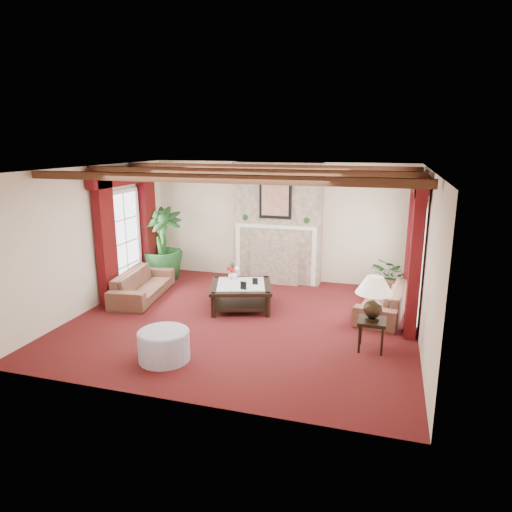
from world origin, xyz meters
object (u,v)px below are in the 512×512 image
(sofa_right, at_px, (384,295))
(ottoman, at_px, (164,346))
(potted_palm, at_px, (163,260))
(sofa_left, at_px, (142,280))
(coffee_table, at_px, (241,296))
(side_table, at_px, (371,335))

(sofa_right, relative_size, ottoman, 2.59)
(potted_palm, bearing_deg, sofa_left, -81.32)
(coffee_table, distance_m, ottoman, 2.43)
(sofa_right, relative_size, side_table, 3.99)
(sofa_right, bearing_deg, sofa_left, -75.83)
(coffee_table, height_order, ottoman, coffee_table)
(coffee_table, bearing_deg, sofa_right, -7.81)
(sofa_right, bearing_deg, coffee_table, -71.60)
(sofa_left, bearing_deg, potted_palm, 0.48)
(sofa_left, xyz_separation_m, ottoman, (1.73, -2.39, -0.15))
(potted_palm, height_order, side_table, potted_palm)
(sofa_left, bearing_deg, side_table, -112.56)
(ottoman, bearing_deg, side_table, 22.50)
(sofa_left, relative_size, side_table, 4.00)
(sofa_left, distance_m, side_table, 4.79)
(side_table, bearing_deg, potted_palm, 153.03)
(potted_palm, relative_size, side_table, 3.88)
(ottoman, bearing_deg, sofa_right, 42.96)
(sofa_right, xyz_separation_m, ottoman, (-3.06, -2.85, -0.15))
(potted_palm, bearing_deg, coffee_table, -28.58)
(coffee_table, height_order, side_table, side_table)
(sofa_right, distance_m, ottoman, 4.19)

